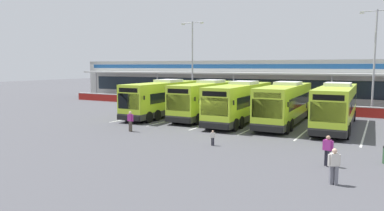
{
  "coord_description": "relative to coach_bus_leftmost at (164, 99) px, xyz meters",
  "views": [
    {
      "loc": [
        11.56,
        -25.02,
        5.18
      ],
      "look_at": [
        -3.71,
        3.0,
        1.6
      ],
      "focal_mm": 32.87,
      "sensor_mm": 36.0,
      "label": 1
    }
  ],
  "objects": [
    {
      "name": "lamp_post_west",
      "position": [
        -2.33,
        10.51,
        4.5
      ],
      "size": [
        3.24,
        0.28,
        11.0
      ],
      "color": "#9E9EA3",
      "rests_on": "ground"
    },
    {
      "name": "pedestrian_child",
      "position": [
        10.46,
        -10.22,
        -1.24
      ],
      "size": [
        0.32,
        0.22,
        1.0
      ],
      "color": "black",
      "rests_on": "ground"
    },
    {
      "name": "pedestrian_approaching_bus",
      "position": [
        2.57,
        -8.84,
        -0.91
      ],
      "size": [
        0.53,
        0.3,
        1.62
      ],
      "color": "#4C4238",
      "rests_on": "ground"
    },
    {
      "name": "coach_bus_leftmost",
      "position": [
        0.0,
        0.0,
        0.0
      ],
      "size": [
        3.09,
        12.2,
        3.78
      ],
      "color": "#B7DB2D",
      "rests_on": "ground"
    },
    {
      "name": "coach_bus_left_centre",
      "position": [
        4.5,
        1.11,
        0.0
      ],
      "size": [
        3.09,
        12.2,
        3.78
      ],
      "color": "#B7DB2D",
      "rests_on": "ground"
    },
    {
      "name": "bay_stripe_far_west",
      "position": [
        -1.97,
        0.3,
        -1.78
      ],
      "size": [
        0.14,
        13.0,
        0.01
      ],
      "primitive_type": "cube",
      "color": "silver",
      "rests_on": "ground"
    },
    {
      "name": "red_barrier_wall",
      "position": [
        8.53,
        8.8,
        -1.23
      ],
      "size": [
        60.0,
        0.4,
        1.1
      ],
      "color": "maroon",
      "rests_on": "ground"
    },
    {
      "name": "bay_stripe_mid_east",
      "position": [
        14.83,
        0.3,
        -1.78
      ],
      "size": [
        0.14,
        13.0,
        0.01
      ],
      "primitive_type": "cube",
      "color": "silver",
      "rests_on": "ground"
    },
    {
      "name": "bay_stripe_west",
      "position": [
        2.23,
        0.3,
        -1.78
      ],
      "size": [
        0.14,
        13.0,
        0.01
      ],
      "primitive_type": "cube",
      "color": "silver",
      "rests_on": "ground"
    },
    {
      "name": "bay_stripe_centre",
      "position": [
        10.63,
        0.3,
        -1.78
      ],
      "size": [
        0.14,
        13.0,
        0.01
      ],
      "primitive_type": "cube",
      "color": "silver",
      "rests_on": "ground"
    },
    {
      "name": "terminal_building",
      "position": [
        8.53,
        21.2,
        1.23
      ],
      "size": [
        70.0,
        13.0,
        6.0
      ],
      "color": "#B7B7B2",
      "rests_on": "ground"
    },
    {
      "name": "ground_plane",
      "position": [
        8.53,
        -5.7,
        -1.79
      ],
      "size": [
        200.0,
        200.0,
        0.0
      ],
      "primitive_type": "plane",
      "color": "#4C4C51"
    },
    {
      "name": "bay_stripe_east",
      "position": [
        19.03,
        0.3,
        -1.78
      ],
      "size": [
        0.14,
        13.0,
        0.01
      ],
      "primitive_type": "cube",
      "color": "silver",
      "rests_on": "ground"
    },
    {
      "name": "pedestrian_near_bin",
      "position": [
        17.74,
        -11.7,
        -0.91
      ],
      "size": [
        0.54,
        0.35,
        1.62
      ],
      "color": "black",
      "rests_on": "ground"
    },
    {
      "name": "coach_bus_right_centre",
      "position": [
        12.49,
        0.56,
        0.0
      ],
      "size": [
        3.09,
        12.2,
        3.78
      ],
      "color": "#B7DB2D",
      "rests_on": "ground"
    },
    {
      "name": "lamp_post_centre",
      "position": [
        19.15,
        10.78,
        4.5
      ],
      "size": [
        3.24,
        0.28,
        11.0
      ],
      "color": "#9E9EA3",
      "rests_on": "ground"
    },
    {
      "name": "bay_stripe_mid_west",
      "position": [
        6.43,
        0.3,
        -1.78
      ],
      "size": [
        0.14,
        13.0,
        0.01
      ],
      "primitive_type": "cube",
      "color": "silver",
      "rests_on": "ground"
    },
    {
      "name": "coach_bus_centre",
      "position": [
        8.54,
        -0.16,
        0.0
      ],
      "size": [
        3.09,
        12.2,
        3.78
      ],
      "color": "#B7DB2D",
      "rests_on": "ground"
    },
    {
      "name": "pedestrian_in_dark_coat",
      "position": [
        18.38,
        -14.59,
        -0.91
      ],
      "size": [
        0.51,
        0.36,
        1.62
      ],
      "color": "slate",
      "rests_on": "ground"
    },
    {
      "name": "coach_bus_rightmost",
      "position": [
        16.71,
        0.65,
        0.0
      ],
      "size": [
        3.09,
        12.2,
        3.78
      ],
      "color": "#B7DB2D",
      "rests_on": "ground"
    }
  ]
}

